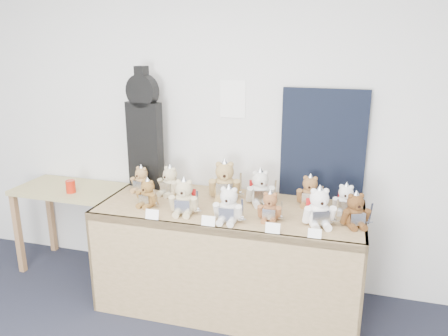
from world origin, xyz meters
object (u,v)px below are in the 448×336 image
(guitar_case, at_px, (144,130))
(red_cup, at_px, (71,187))
(teddy_front_centre, at_px, (229,206))
(display_table, at_px, (227,232))
(teddy_back_end, at_px, (345,200))
(teddy_front_far_right, at_px, (319,209))
(teddy_back_right, at_px, (310,192))
(teddy_front_left, at_px, (184,198))
(teddy_front_right, at_px, (270,207))
(teddy_front_end, at_px, (355,211))
(teddy_back_left, at_px, (170,182))
(teddy_back_centre_left, at_px, (225,182))
(side_table, at_px, (71,201))
(teddy_back_far_left, at_px, (141,180))
(teddy_front_far_left, at_px, (148,194))
(teddy_back_centre_right, at_px, (260,189))

(guitar_case, bearing_deg, red_cup, -151.10)
(red_cup, bearing_deg, teddy_front_centre, -11.97)
(display_table, height_order, teddy_back_end, teddy_back_end)
(teddy_front_far_right, distance_m, teddy_back_right, 0.38)
(teddy_front_left, height_order, teddy_back_right, teddy_front_left)
(teddy_front_left, distance_m, teddy_front_right, 0.62)
(guitar_case, bearing_deg, teddy_front_right, -11.02)
(teddy_front_far_right, bearing_deg, teddy_back_right, 86.51)
(teddy_front_end, distance_m, teddy_back_left, 1.46)
(guitar_case, distance_m, teddy_back_end, 1.70)
(teddy_front_centre, distance_m, teddy_back_centre_left, 0.46)
(teddy_front_right, xyz_separation_m, teddy_front_end, (0.57, 0.06, 0.01))
(side_table, xyz_separation_m, teddy_front_end, (2.42, -0.27, 0.28))
(teddy_back_far_left, bearing_deg, teddy_front_end, 4.93)
(teddy_front_far_left, bearing_deg, teddy_back_far_left, 135.16)
(teddy_front_right, height_order, teddy_front_end, teddy_front_end)
(teddy_back_right, bearing_deg, teddy_back_centre_left, -175.99)
(red_cup, height_order, teddy_back_centre_right, teddy_back_centre_right)
(display_table, distance_m, red_cup, 1.44)
(teddy_front_left, height_order, teddy_front_centre, teddy_front_left)
(teddy_front_right, xyz_separation_m, teddy_back_far_left, (-1.13, 0.30, 0.00))
(guitar_case, height_order, teddy_front_left, guitar_case)
(side_table, relative_size, teddy_front_right, 4.05)
(side_table, xyz_separation_m, teddy_back_centre_right, (1.72, -0.03, 0.29))
(red_cup, relative_size, teddy_back_centre_right, 0.36)
(teddy_front_end, distance_m, teddy_back_right, 0.45)
(teddy_front_far_left, bearing_deg, teddy_back_centre_right, 30.80)
(side_table, bearing_deg, teddy_front_left, -16.24)
(teddy_front_centre, distance_m, teddy_front_right, 0.29)
(display_table, xyz_separation_m, teddy_front_centre, (0.07, -0.20, 0.29))
(teddy_back_right, bearing_deg, display_table, -153.79)
(teddy_front_far_right, height_order, teddy_back_left, teddy_front_far_right)
(teddy_back_left, bearing_deg, red_cup, -156.93)
(guitar_case, relative_size, teddy_front_centre, 3.54)
(red_cup, relative_size, teddy_front_end, 0.40)
(teddy_front_centre, height_order, teddy_front_end, teddy_front_centre)
(red_cup, bearing_deg, guitar_case, 19.47)
(display_table, distance_m, teddy_back_left, 0.64)
(teddy_front_centre, relative_size, teddy_back_left, 1.06)
(side_table, xyz_separation_m, red_cup, (0.10, -0.12, 0.18))
(teddy_front_centre, bearing_deg, display_table, 107.60)
(side_table, relative_size, teddy_back_end, 3.85)
(red_cup, bearing_deg, teddy_back_left, 5.09)
(teddy_back_left, height_order, teddy_back_centre_left, teddy_back_centre_left)
(teddy_front_far_left, bearing_deg, teddy_front_end, 12.84)
(teddy_front_far_right, height_order, teddy_back_far_left, teddy_front_far_right)
(teddy_front_far_left, distance_m, teddy_front_far_right, 1.26)
(guitar_case, bearing_deg, teddy_front_far_left, -53.69)
(red_cup, distance_m, teddy_front_far_left, 0.85)
(teddy_front_end, bearing_deg, teddy_back_left, 149.35)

